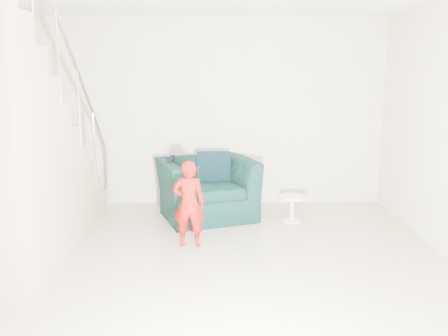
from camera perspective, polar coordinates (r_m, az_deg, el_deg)
The scene contains 10 objects.
floor at distance 4.57m, azimuth -1.65°, elevation -13.58°, with size 5.50×5.50×0.00m, color gray.
back_wall at distance 6.91m, azimuth -1.49°, elevation 6.63°, with size 5.00×5.00×0.00m, color #BBB799.
front_wall at distance 1.51m, azimuth -3.04°, elevation -11.42°, with size 5.00×5.00×0.00m, color #BBB799.
armchair at distance 6.40m, azimuth -2.06°, elevation -2.46°, with size 1.21×1.06×0.79m, color black.
toddler at distance 5.31m, azimuth -4.23°, elevation -4.31°, with size 0.36×0.24×0.99m, color #A80605.
side_table at distance 6.29m, azimuth 8.20°, elevation -4.34°, with size 0.35×0.35×0.35m.
staircase at distance 5.21m, azimuth -24.21°, elevation -0.46°, with size 1.02×3.03×3.62m.
cushion at distance 6.57m, azimuth -1.26°, elevation 0.04°, with size 0.46×0.13×0.44m, color black.
throw at distance 6.43m, azimuth -6.35°, elevation -1.53°, with size 0.05×0.55×0.61m, color black.
phone at distance 5.21m, azimuth -3.08°, elevation -0.46°, with size 0.02×0.05×0.10m, color black.
Camera 1 is at (0.05, -4.14, 1.94)m, focal length 38.00 mm.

